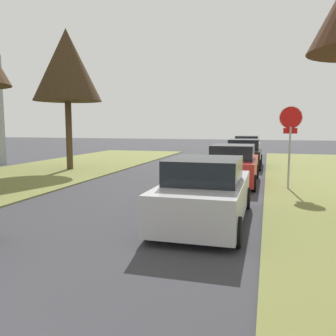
% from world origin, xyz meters
% --- Properties ---
extents(stop_sign_far, '(0.81, 0.24, 2.97)m').
position_xyz_m(stop_sign_far, '(4.42, 13.07, 2.20)').
color(stop_sign_far, '#9EA0A5').
rests_on(stop_sign_far, grass_verge_right).
extents(street_tree_left_mid_b, '(3.46, 3.46, 7.18)m').
position_xyz_m(street_tree_left_mid_b, '(-6.37, 16.06, 5.38)').
color(street_tree_left_mid_b, '#493923').
rests_on(street_tree_left_mid_b, grass_verge_left).
extents(parked_sedan_silver, '(1.94, 4.40, 1.57)m').
position_xyz_m(parked_sedan_silver, '(2.26, 7.92, 0.72)').
color(parked_sedan_silver, '#BCBCC1').
rests_on(parked_sedan_silver, ground).
extents(parked_sedan_red, '(1.94, 4.40, 1.57)m').
position_xyz_m(parked_sedan_red, '(2.34, 13.96, 0.72)').
color(parked_sedan_red, red).
rests_on(parked_sedan_red, ground).
extents(parked_sedan_black, '(1.94, 4.40, 1.57)m').
position_xyz_m(parked_sedan_black, '(2.39, 19.94, 0.72)').
color(parked_sedan_black, black).
rests_on(parked_sedan_black, ground).
extents(parked_sedan_white, '(1.94, 4.40, 1.57)m').
position_xyz_m(parked_sedan_white, '(2.16, 26.74, 0.72)').
color(parked_sedan_white, white).
rests_on(parked_sedan_white, ground).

